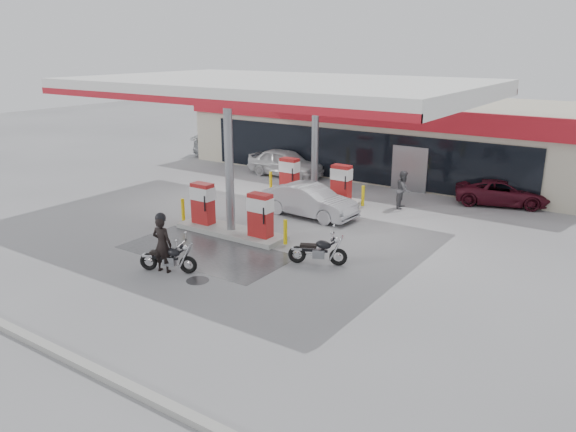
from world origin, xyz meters
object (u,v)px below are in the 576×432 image
(pump_island_near, at_px, (231,216))
(pump_island_far, at_px, (314,184))
(sedan_white, at_px, (285,163))
(hatchback_silver, at_px, (310,201))
(parked_car_right, at_px, (503,192))
(biker_main, at_px, (162,244))
(parked_motorcycle, at_px, (319,252))
(attendant, at_px, (403,189))
(parked_car_left, at_px, (228,147))
(main_motorcycle, at_px, (169,259))

(pump_island_near, bearing_deg, pump_island_far, 90.00)
(sedan_white, relative_size, hatchback_silver, 1.06)
(pump_island_near, height_order, parked_car_right, pump_island_near)
(sedan_white, bearing_deg, biker_main, -159.46)
(parked_motorcycle, height_order, hatchback_silver, hatchback_silver)
(pump_island_near, xyz_separation_m, parked_car_right, (7.42, 10.00, -0.14))
(parked_motorcycle, bearing_deg, attendant, 68.07)
(parked_car_left, bearing_deg, hatchback_silver, -147.16)
(pump_island_far, relative_size, main_motorcycle, 2.83)
(pump_island_far, relative_size, biker_main, 2.81)
(pump_island_far, distance_m, sedan_white, 5.00)
(parked_motorcycle, bearing_deg, pump_island_near, 144.94)
(parked_car_right, bearing_deg, parked_car_left, 67.26)
(pump_island_far, distance_m, parked_motorcycle, 8.06)
(pump_island_far, bearing_deg, attendant, 14.22)
(biker_main, xyz_separation_m, sedan_white, (-4.46, 13.26, -0.17))
(sedan_white, xyz_separation_m, parked_car_right, (11.26, 0.80, -0.17))
(parked_motorcycle, bearing_deg, pump_island_far, 97.79)
(biker_main, bearing_deg, pump_island_near, -92.05)
(pump_island_far, relative_size, parked_motorcycle, 2.82)
(parked_car_right, bearing_deg, sedan_white, 76.80)
(parked_car_left, xyz_separation_m, parked_car_right, (17.42, -1.67, -0.08))
(biker_main, relative_size, hatchback_silver, 0.45)
(biker_main, xyz_separation_m, attendant, (3.33, 11.06, -0.08))
(pump_island_far, height_order, parked_motorcycle, pump_island_far)
(pump_island_far, xyz_separation_m, sedan_white, (-3.84, 3.20, 0.03))
(pump_island_near, height_order, parked_motorcycle, pump_island_near)
(parked_car_right, bearing_deg, hatchback_silver, 118.84)
(hatchback_silver, distance_m, parked_car_right, 8.88)
(pump_island_far, distance_m, parked_car_right, 8.43)
(main_motorcycle, xyz_separation_m, hatchback_silver, (0.46, 7.58, 0.24))
(biker_main, bearing_deg, attendant, -117.45)
(pump_island_far, distance_m, main_motorcycle, 10.02)
(attendant, distance_m, hatchback_silver, 4.34)
(pump_island_near, relative_size, parked_car_left, 1.16)
(pump_island_near, xyz_separation_m, pump_island_far, (0.00, 6.00, 0.00))
(main_motorcycle, relative_size, parked_car_left, 0.41)
(main_motorcycle, distance_m, attendant, 11.43)
(hatchback_silver, bearing_deg, sedan_white, 45.22)
(attendant, relative_size, parked_car_left, 0.37)
(parked_motorcycle, distance_m, parked_car_right, 11.21)
(pump_island_far, height_order, main_motorcycle, pump_island_far)
(hatchback_silver, height_order, parked_car_left, hatchback_silver)
(sedan_white, distance_m, hatchback_silver, 7.58)
(pump_island_near, bearing_deg, parked_motorcycle, -10.14)
(attendant, bearing_deg, biker_main, 153.91)
(hatchback_silver, bearing_deg, parked_motorcycle, -141.85)
(biker_main, xyz_separation_m, hatchback_silver, (0.64, 7.66, -0.24))
(parked_car_left, bearing_deg, parked_car_right, -117.00)
(main_motorcycle, bearing_deg, pump_island_far, 71.72)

